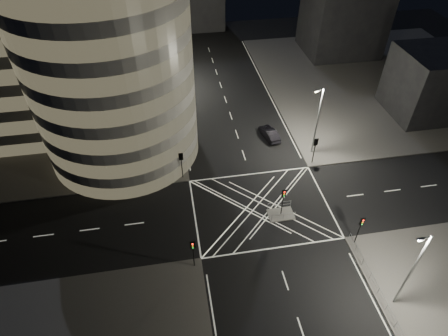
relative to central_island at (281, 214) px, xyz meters
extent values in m
plane|color=black|center=(-2.00, 1.50, -0.07)|extent=(120.00, 120.00, 0.00)
cube|color=#514F4C|center=(-31.00, 28.50, 0.00)|extent=(42.00, 42.00, 0.15)
cube|color=#514F4C|center=(27.00, 28.50, 0.00)|extent=(42.00, 42.00, 0.15)
cube|color=slate|center=(0.00, 0.00, 0.00)|extent=(3.00, 2.00, 0.15)
cylinder|color=#98958F|center=(-18.00, 15.50, 12.57)|extent=(20.00, 20.00, 25.00)
cube|color=#98958F|center=(-28.00, 25.50, 12.57)|extent=(20.00, 18.00, 25.00)
cube|color=#98958F|center=(-24.00, 43.50, 11.07)|extent=(24.00, 16.00, 22.00)
cube|color=black|center=(24.00, 41.50, 7.58)|extent=(14.00, 12.00, 15.00)
cube|color=black|center=(28.00, 17.50, 5.08)|extent=(10.00, 10.00, 10.00)
cylinder|color=black|center=(-12.50, 10.50, 1.85)|extent=(0.32, 0.32, 3.55)
ellipsoid|color=black|center=(-12.50, 10.50, 4.74)|extent=(4.04, 4.04, 4.65)
cylinder|color=black|center=(-12.50, 16.50, 1.66)|extent=(0.32, 0.32, 3.16)
ellipsoid|color=black|center=(-12.50, 16.50, 4.50)|extent=(4.58, 4.58, 5.27)
cylinder|color=black|center=(-12.50, 22.50, 1.80)|extent=(0.32, 0.32, 3.44)
ellipsoid|color=black|center=(-12.50, 22.50, 4.64)|extent=(4.08, 4.08, 4.69)
cylinder|color=black|center=(-12.50, 28.50, 2.01)|extent=(0.32, 0.32, 3.86)
ellipsoid|color=black|center=(-12.50, 28.50, 5.18)|extent=(4.53, 4.53, 5.21)
cylinder|color=black|center=(-12.50, 34.50, 1.80)|extent=(0.32, 0.32, 3.45)
ellipsoid|color=black|center=(-12.50, 34.50, 4.54)|extent=(3.71, 3.71, 4.26)
cylinder|color=black|center=(-10.80, 8.30, 1.57)|extent=(0.12, 0.12, 3.00)
cube|color=black|center=(-10.80, 8.30, 3.52)|extent=(0.28, 0.22, 0.90)
cube|color=black|center=(-10.80, 8.30, 3.52)|extent=(0.55, 0.04, 1.10)
cylinder|color=black|center=(-10.80, -5.30, 1.57)|extent=(0.12, 0.12, 3.00)
cube|color=black|center=(-10.80, -5.30, 3.52)|extent=(0.28, 0.22, 0.90)
cube|color=black|center=(-10.80, -5.30, 3.52)|extent=(0.55, 0.04, 1.10)
cylinder|color=black|center=(6.80, 8.30, 1.57)|extent=(0.12, 0.12, 3.00)
cube|color=black|center=(6.80, 8.30, 3.52)|extent=(0.28, 0.22, 0.90)
cube|color=black|center=(6.80, 8.30, 3.52)|extent=(0.55, 0.04, 1.10)
cylinder|color=black|center=(6.80, -5.30, 1.57)|extent=(0.12, 0.12, 3.00)
cube|color=black|center=(6.80, -5.30, 3.52)|extent=(0.28, 0.22, 0.90)
cube|color=black|center=(6.80, -5.30, 3.52)|extent=(0.55, 0.04, 1.10)
cylinder|color=black|center=(0.00, 0.00, 1.57)|extent=(0.12, 0.12, 3.00)
cube|color=black|center=(0.00, 0.00, 3.52)|extent=(0.28, 0.22, 0.90)
cube|color=black|center=(0.00, 0.00, 3.52)|extent=(0.55, 0.04, 1.10)
cylinder|color=slate|center=(-11.50, 13.50, 5.08)|extent=(0.20, 0.20, 10.00)
cylinder|color=slate|center=(-11.05, 13.50, 9.93)|extent=(0.90, 0.10, 0.10)
cube|color=slate|center=(-10.60, 13.50, 9.83)|extent=(0.50, 0.25, 0.18)
cube|color=white|center=(-10.60, 13.50, 9.72)|extent=(0.42, 0.20, 0.05)
cylinder|color=slate|center=(-11.50, 31.50, 5.08)|extent=(0.20, 0.20, 10.00)
cylinder|color=slate|center=(-11.05, 31.50, 9.93)|extent=(0.90, 0.10, 0.10)
cube|color=slate|center=(-10.60, 31.50, 9.83)|extent=(0.50, 0.25, 0.18)
cube|color=white|center=(-10.60, 31.50, 9.72)|extent=(0.42, 0.20, 0.05)
cylinder|color=slate|center=(7.50, 10.50, 5.08)|extent=(0.20, 0.20, 10.00)
cylinder|color=slate|center=(7.05, 10.50, 9.93)|extent=(0.90, 0.10, 0.10)
cube|color=slate|center=(6.60, 10.50, 9.83)|extent=(0.50, 0.25, 0.18)
cube|color=white|center=(6.60, 10.50, 9.72)|extent=(0.42, 0.20, 0.05)
cylinder|color=slate|center=(7.50, -12.50, 5.08)|extent=(0.20, 0.20, 10.00)
cylinder|color=slate|center=(7.05, -12.50, 9.93)|extent=(0.90, 0.10, 0.10)
cube|color=slate|center=(6.60, -12.50, 9.83)|extent=(0.50, 0.25, 0.18)
cube|color=white|center=(6.60, -12.50, 9.72)|extent=(0.42, 0.20, 0.05)
cube|color=slate|center=(6.30, -10.65, 0.62)|extent=(0.06, 11.70, 1.10)
cube|color=slate|center=(0.00, -0.90, 0.62)|extent=(2.80, 0.06, 1.10)
cube|color=slate|center=(0.00, 0.90, 0.62)|extent=(2.80, 0.06, 1.10)
imported|color=black|center=(2.53, 14.87, 0.66)|extent=(2.42, 4.68, 1.47)
camera|label=1|loc=(-11.53, -27.71, 33.31)|focal=30.00mm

